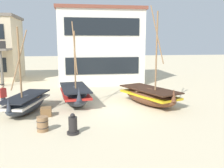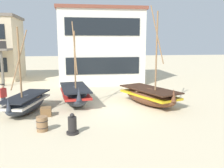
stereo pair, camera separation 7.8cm
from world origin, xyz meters
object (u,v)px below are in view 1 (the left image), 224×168
fishing_boat_centre_large (149,96)px  fishing_boat_far_right (75,94)px  capstan_winch (73,126)px  wooden_barrel (43,124)px  fishing_boat_near_left (26,103)px  cargo_crate (46,112)px  harbor_building_main (99,46)px  fisherman_by_hull (3,98)px

fishing_boat_centre_large → fishing_boat_far_right: fishing_boat_centre_large is taller
capstan_winch → wooden_barrel: bearing=158.8°
fishing_boat_near_left → cargo_crate: fishing_boat_near_left is taller
fishing_boat_near_left → fishing_boat_far_right: size_ratio=0.90×
fishing_boat_far_right → fishing_boat_near_left: bearing=-151.7°
harbor_building_main → fishing_boat_far_right: bearing=-105.1°
fisherman_by_hull → cargo_crate: bearing=-25.7°
cargo_crate → fishing_boat_near_left: bearing=143.3°
cargo_crate → fisherman_by_hull: bearing=154.3°
wooden_barrel → fishing_boat_far_right: bearing=73.0°
fishing_boat_far_right → harbor_building_main: harbor_building_main is taller
fisherman_by_hull → harbor_building_main: bearing=57.7°
fishing_boat_far_right → capstan_winch: size_ratio=5.64×
fishing_boat_far_right → cargo_crate: fishing_boat_far_right is taller
wooden_barrel → fishing_boat_centre_large: bearing=31.4°
wooden_barrel → harbor_building_main: (4.05, 14.35, 3.36)m
wooden_barrel → fishing_boat_near_left: bearing=112.5°
fishing_boat_far_right → capstan_winch: (-0.07, -5.36, -0.27)m
fishing_boat_far_right → harbor_building_main: bearing=74.9°
capstan_winch → wooden_barrel: (-1.40, 0.55, -0.04)m
wooden_barrel → harbor_building_main: 15.29m
fisherman_by_hull → wooden_barrel: size_ratio=2.41×
fishing_boat_far_right → fisherman_by_hull: bearing=-164.1°
fishing_boat_far_right → harbor_building_main: (2.58, 9.54, 3.06)m
fishing_boat_centre_large → fishing_boat_far_right: size_ratio=1.17×
fishing_boat_near_left → capstan_winch: fishing_boat_near_left is taller
fishing_boat_near_left → fishing_boat_centre_large: fishing_boat_centre_large is taller
fishing_boat_near_left → cargo_crate: 1.57m
wooden_barrel → harbor_building_main: harbor_building_main is taller
fishing_boat_near_left → fisherman_by_hull: fishing_boat_near_left is taller
fishing_boat_near_left → fishing_boat_centre_large: bearing=4.5°
fishing_boat_near_left → wooden_barrel: 3.57m
capstan_winch → cargo_crate: size_ratio=1.65×
cargo_crate → capstan_winch: bearing=-62.2°
fishing_boat_far_right → fisherman_by_hull: 4.37m
fishing_boat_near_left → wooden_barrel: size_ratio=7.05×
fishing_boat_centre_large → fisherman_by_hull: size_ratio=3.79×
harbor_building_main → fishing_boat_centre_large: bearing=-77.5°
fishing_boat_near_left → harbor_building_main: (5.42, 11.07, 3.13)m
fisherman_by_hull → wooden_barrel: (2.73, -3.61, -0.48)m
fisherman_by_hull → fishing_boat_near_left: bearing=-13.5°
fishing_boat_far_right → capstan_winch: 5.37m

